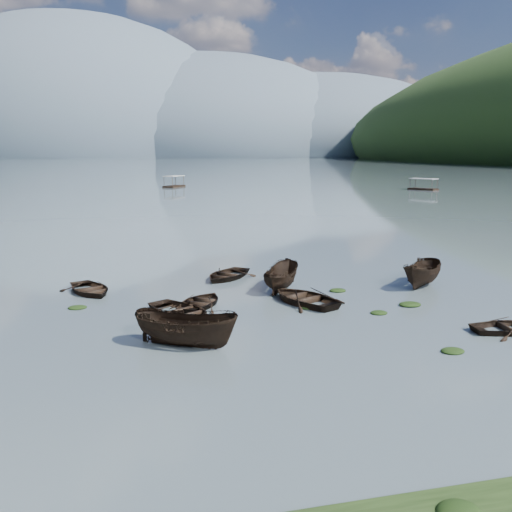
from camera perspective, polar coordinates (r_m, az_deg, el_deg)
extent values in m
plane|color=#4E5C62|center=(25.64, 6.53, -9.16)|extent=(2400.00, 2400.00, 0.00)
ellipsoid|color=#475666|center=(924.07, -17.31, 9.46)|extent=(520.00, 520.00, 340.00)
ellipsoid|color=#475666|center=(934.52, -4.80, 9.89)|extent=(520.00, 520.00, 260.00)
ellipsoid|color=#475666|center=(979.39, 5.81, 9.90)|extent=(520.00, 520.00, 220.00)
imported|color=black|center=(30.49, -7.52, -5.98)|extent=(5.03, 5.55, 0.94)
imported|color=black|center=(32.39, -5.50, -4.95)|extent=(4.47, 4.77, 0.80)
imported|color=black|center=(25.96, -7.00, -8.92)|extent=(5.21, 4.20, 1.92)
imported|color=black|center=(32.97, 4.83, -4.66)|extent=(5.08, 5.81, 1.00)
imported|color=black|center=(30.35, 24.22, -6.91)|extent=(4.24, 3.24, 0.82)
imported|color=black|center=(38.42, 16.29, -2.87)|extent=(4.79, 4.68, 1.88)
imported|color=black|center=(36.50, -16.26, -3.56)|extent=(4.35, 5.05, 0.88)
imported|color=black|center=(39.05, -2.96, -2.25)|extent=(5.25, 5.37, 0.91)
imported|color=black|center=(36.03, 2.47, -3.33)|extent=(3.88, 4.90, 1.80)
ellipsoid|color=black|center=(26.60, -8.28, -8.47)|extent=(1.02, 0.83, 0.22)
ellipsoid|color=black|center=(26.57, -6.21, -8.44)|extent=(1.02, 0.82, 0.23)
ellipsoid|color=black|center=(26.44, 19.07, -9.07)|extent=(1.05, 0.84, 0.23)
ellipsoid|color=black|center=(31.38, 12.18, -5.65)|extent=(0.94, 0.80, 0.21)
ellipsoid|color=black|center=(33.36, 15.14, -4.82)|extent=(1.27, 1.01, 0.26)
ellipsoid|color=black|center=(33.17, -17.42, -5.02)|extent=(1.04, 0.84, 0.22)
ellipsoid|color=black|center=(31.83, 5.14, -5.22)|extent=(0.85, 0.71, 0.18)
ellipsoid|color=black|center=(35.79, 8.18, -3.52)|extent=(1.05, 0.84, 0.23)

